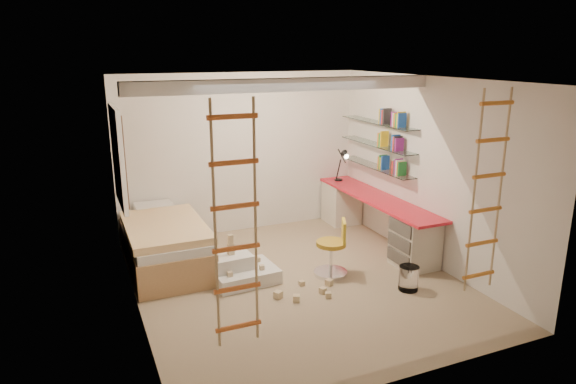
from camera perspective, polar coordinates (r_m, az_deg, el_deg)
name	(u,v)px	position (r m, az deg, el deg)	size (l,w,h in m)	color
floor	(297,282)	(6.81, 1.01, -9.99)	(4.50, 4.50, 0.00)	#9F8666
ceiling_beam	(288,85)	(6.44, 0.00, 11.84)	(4.00, 0.18, 0.16)	white
window_frame	(118,157)	(7.26, -18.38, 3.73)	(0.06, 1.15, 1.35)	white
window_blind	(121,157)	(7.26, -18.06, 3.77)	(0.02, 1.00, 1.20)	#4C2D1E
rope_ladder_left	(236,227)	(4.27, -5.84, -3.94)	(0.41, 0.04, 2.13)	#DD5B25
rope_ladder_right	(487,193)	(5.65, 21.26, -0.10)	(0.41, 0.04, 2.13)	orange
waste_bin	(409,278)	(6.73, 13.26, -9.29)	(0.25, 0.25, 0.31)	white
desk	(375,218)	(8.14, 9.61, -2.82)	(0.56, 2.80, 0.75)	red
shelves	(377,145)	(8.17, 9.85, 5.18)	(0.25, 1.80, 0.71)	white
bed	(164,244)	(7.38, -13.58, -5.59)	(1.02, 2.00, 0.69)	#AD7F51
task_lamp	(343,160)	(8.72, 6.18, 3.53)	(0.14, 0.36, 0.57)	black
swivel_chair	(333,255)	(6.94, 4.98, -6.97)	(0.61, 0.61, 0.77)	#B08821
play_platform	(240,270)	(6.83, -5.33, -8.67)	(0.86, 0.69, 0.37)	silver
toy_blocks	(274,272)	(6.60, -1.59, -8.88)	(1.27, 1.05, 0.64)	#CCB284
books	(377,138)	(8.15, 9.89, 5.98)	(0.14, 0.70, 0.92)	#1E722D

